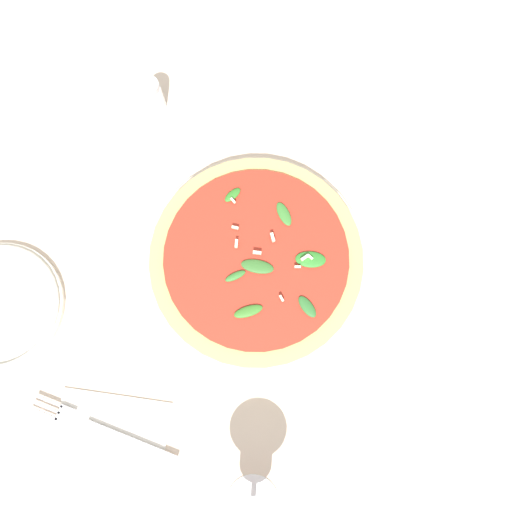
{
  "coord_description": "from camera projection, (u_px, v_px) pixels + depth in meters",
  "views": [
    {
      "loc": [
        -0.01,
        0.15,
        0.75
      ],
      "look_at": [
        -0.03,
        -0.0,
        0.03
      ],
      "focal_mm": 35.0,
      "sensor_mm": 36.0,
      "label": 1
    }
  ],
  "objects": [
    {
      "name": "shaker_pepper",
      "position": [
        153.0,
        96.0,
        0.78
      ],
      "size": [
        0.03,
        0.03,
        0.07
      ],
      "color": "silver",
      "rests_on": "ground_plane"
    },
    {
      "name": "ground_plane",
      "position": [
        239.0,
        264.0,
        0.76
      ],
      "size": [
        6.0,
        6.0,
        0.0
      ],
      "primitive_type": "plane",
      "color": "beige"
    },
    {
      "name": "fork",
      "position": [
        105.0,
        431.0,
        0.7
      ],
      "size": [
        0.21,
        0.11,
        0.0
      ],
      "rotation": [
        0.0,
        0.0,
        -0.45
      ],
      "color": "silver",
      "rests_on": "ground_plane"
    },
    {
      "name": "napkin",
      "position": [
        111.0,
        433.0,
        0.71
      ],
      "size": [
        0.18,
        0.14,
        0.01
      ],
      "rotation": [
        0.0,
        0.0,
        -0.22
      ],
      "color": "silver",
      "rests_on": "ground_plane"
    },
    {
      "name": "pizza_arugula_main",
      "position": [
        256.0,
        258.0,
        0.74
      ],
      "size": [
        0.34,
        0.34,
        0.05
      ],
      "color": "silver",
      "rests_on": "ground_plane"
    }
  ]
}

